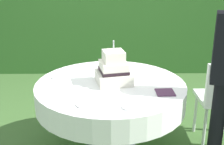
% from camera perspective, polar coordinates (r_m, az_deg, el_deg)
% --- Properties ---
extents(cake_table, '(1.33, 1.33, 0.74)m').
position_cam_1_polar(cake_table, '(2.74, -0.28, -4.21)').
color(cake_table, '#4C4C51').
rests_on(cake_table, ground_plane).
extents(wedding_cake, '(0.35, 0.35, 0.39)m').
position_cam_1_polar(wedding_cake, '(2.68, 0.36, 0.43)').
color(wedding_cake, silver).
rests_on(wedding_cake, cake_table).
extents(serving_plate_near, '(0.13, 0.13, 0.01)m').
position_cam_1_polar(serving_plate_near, '(2.88, -10.01, -0.81)').
color(serving_plate_near, white).
rests_on(serving_plate_near, cake_table).
extents(serving_plate_far, '(0.14, 0.14, 0.01)m').
position_cam_1_polar(serving_plate_far, '(2.26, 3.55, -6.42)').
color(serving_plate_far, white).
rests_on(serving_plate_far, cake_table).
extents(serving_plate_left, '(0.14, 0.14, 0.01)m').
position_cam_1_polar(serving_plate_left, '(2.30, -4.97, -5.95)').
color(serving_plate_left, white).
rests_on(serving_plate_left, cake_table).
extents(napkin_stack, '(0.15, 0.15, 0.01)m').
position_cam_1_polar(napkin_stack, '(2.54, 9.91, -3.68)').
color(napkin_stack, '#4C2D47').
rests_on(napkin_stack, cake_table).
extents(garden_chair, '(0.40, 0.40, 0.89)m').
position_cam_1_polar(garden_chair, '(3.13, 19.88, -3.98)').
color(garden_chair, white).
rests_on(garden_chair, ground_plane).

